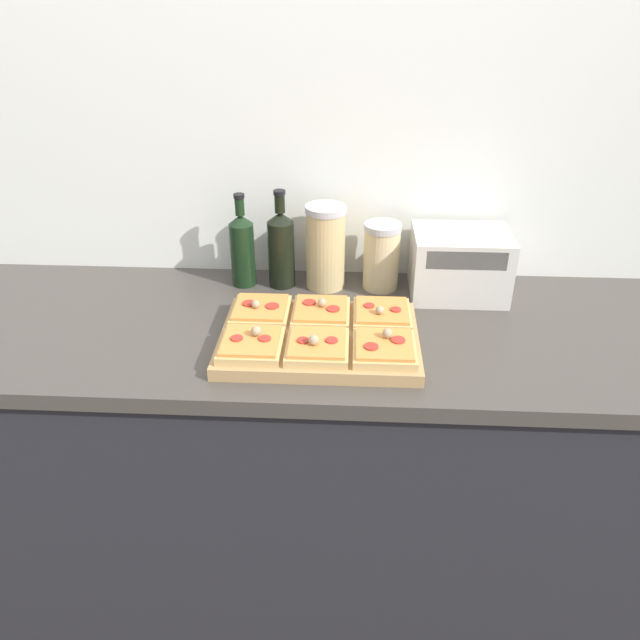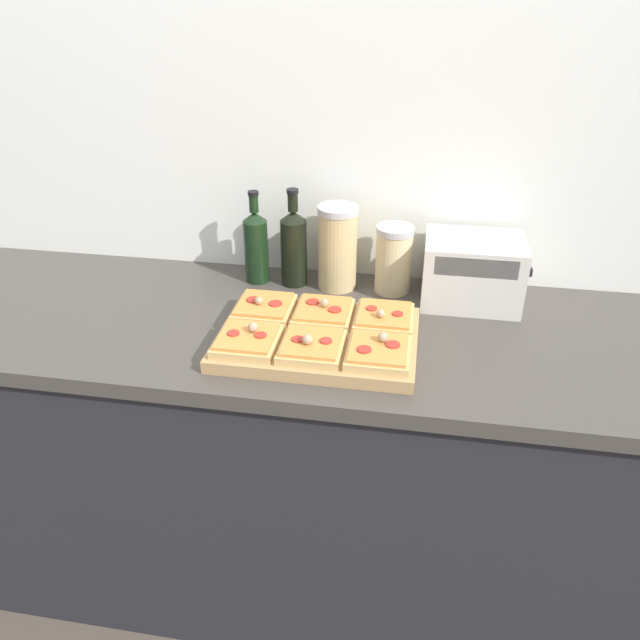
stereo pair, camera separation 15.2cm
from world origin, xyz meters
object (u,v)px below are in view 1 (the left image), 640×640
wine_bottle (281,248)px  grain_jar_short (382,256)px  toaster_oven (459,264)px  grain_jar_tall (325,247)px  olive_oil_bottle (242,248)px  cutting_board (319,339)px

wine_bottle → grain_jar_short: bearing=-0.0°
toaster_oven → grain_jar_short: bearing=172.4°
toaster_oven → grain_jar_tall: bearing=175.6°
olive_oil_bottle → grain_jar_short: 0.39m
wine_bottle → toaster_oven: size_ratio=0.99×
olive_oil_bottle → grain_jar_tall: 0.23m
grain_jar_tall → grain_jar_short: 0.16m
grain_jar_tall → toaster_oven: size_ratio=0.84×
grain_jar_short → toaster_oven: size_ratio=0.67×
olive_oil_bottle → grain_jar_tall: (0.23, 0.00, 0.01)m
wine_bottle → grain_jar_short: size_ratio=1.46×
cutting_board → grain_jar_short: (0.16, 0.32, 0.08)m
cutting_board → olive_oil_bottle: (-0.24, 0.32, 0.09)m
grain_jar_short → cutting_board: bearing=-115.9°
cutting_board → grain_jar_short: 0.37m
wine_bottle → toaster_oven: wine_bottle is taller
wine_bottle → grain_jar_tall: (0.12, -0.00, 0.01)m
olive_oil_bottle → grain_jar_tall: bearing=0.0°
grain_jar_tall → grain_jar_short: grain_jar_tall is taller
grain_jar_tall → wine_bottle: bearing=180.0°
cutting_board → wine_bottle: 0.36m
olive_oil_bottle → toaster_oven: olive_oil_bottle is taller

